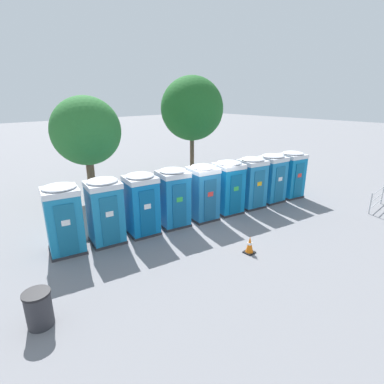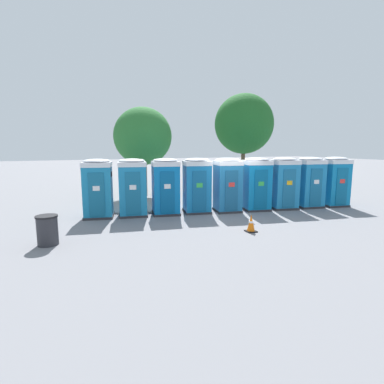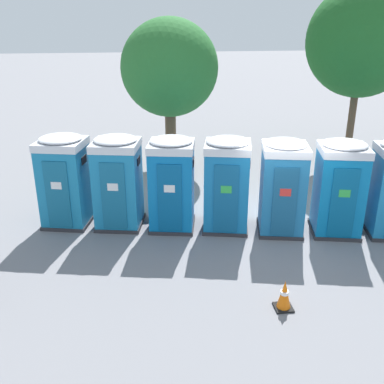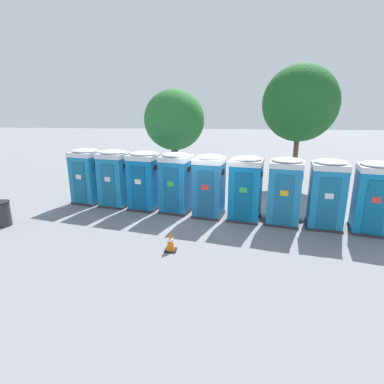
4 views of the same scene
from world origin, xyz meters
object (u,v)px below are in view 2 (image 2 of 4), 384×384
at_px(portapotty_0, 98,188).
at_px(portapotty_6, 283,183).
at_px(portapotty_5, 256,184).
at_px(portapotty_8, 335,181).
at_px(street_tree_0, 244,124).
at_px(traffic_cone, 251,223).
at_px(portapotty_3, 197,185).
at_px(trash_can, 47,230).
at_px(portapotty_1, 133,187).
at_px(portapotty_2, 166,186).
at_px(portapotty_7, 309,182).
at_px(street_tree_1, 143,137).
at_px(portapotty_4, 227,185).

relative_size(portapotty_0, portapotty_6, 1.00).
distance_m(portapotty_5, portapotty_8, 4.40).
xyz_separation_m(street_tree_0, traffic_cone, (-5.49, -8.96, -4.26)).
bearing_deg(portapotty_3, street_tree_0, 41.25).
bearing_deg(trash_can, portapotty_5, 10.98).
relative_size(portapotty_1, portapotty_3, 1.00).
xyz_separation_m(portapotty_2, portapotty_3, (1.45, -0.24, -0.00)).
distance_m(portapotty_3, portapotty_6, 4.40).
xyz_separation_m(portapotty_7, traffic_cone, (-5.31, -2.63, -0.97)).
height_order(portapotty_2, portapotty_7, same).
height_order(portapotty_2, portapotty_6, same).
xyz_separation_m(portapotty_5, portapotty_6, (1.44, -0.26, -0.00)).
relative_size(portapotty_2, portapotty_3, 1.00).
relative_size(portapotty_7, traffic_cone, 3.97).
bearing_deg(portapotty_1, portapotty_0, 168.62).
xyz_separation_m(portapotty_0, trash_can, (-1.93, -3.23, -0.81)).
bearing_deg(portapotty_3, portapotty_1, 169.35).
distance_m(street_tree_0, street_tree_1, 7.03).
xyz_separation_m(portapotty_2, street_tree_0, (7.37, 4.96, 3.28)).
relative_size(portapotty_4, portapotty_5, 1.00).
bearing_deg(portapotty_7, street_tree_0, 88.41).
relative_size(portapotty_0, portapotty_4, 1.00).
bearing_deg(portapotty_0, portapotty_5, -11.54).
relative_size(trash_can, traffic_cone, 1.47).
bearing_deg(portapotty_0, portapotty_6, -11.35).
bearing_deg(portapotty_2, portapotty_1, 168.13).
distance_m(portapotty_3, trash_can, 6.74).
relative_size(portapotty_8, street_tree_1, 0.47).
bearing_deg(portapotty_2, street_tree_0, 33.92).
relative_size(portapotty_1, portapotty_6, 1.00).
bearing_deg(portapotty_6, street_tree_0, 75.08).
bearing_deg(portapotty_7, portapotty_0, 169.03).
bearing_deg(portapotty_6, portapotty_3, 168.20).
relative_size(portapotty_4, portapotty_7, 1.00).
relative_size(portapotty_2, portapotty_7, 1.00).
xyz_separation_m(portapotty_0, portapotty_4, (5.74, -1.21, 0.00)).
height_order(portapotty_3, street_tree_1, street_tree_1).
xyz_separation_m(portapotty_0, portapotty_8, (11.50, -2.26, 0.00)).
height_order(portapotty_5, portapotty_8, same).
distance_m(portapotty_5, trash_can, 9.31).
distance_m(portapotty_7, street_tree_0, 7.13).
xyz_separation_m(portapotty_4, portapotty_7, (4.33, -0.74, -0.00)).
distance_m(portapotty_0, street_tree_1, 6.33).
distance_m(street_tree_0, traffic_cone, 11.33).
distance_m(portapotty_1, street_tree_1, 5.96).
bearing_deg(trash_can, portapotty_2, 28.85).
height_order(street_tree_0, street_tree_1, street_tree_0).
height_order(portapotty_1, portapotty_4, same).
height_order(street_tree_0, traffic_cone, street_tree_0).
relative_size(portapotty_3, portapotty_8, 1.00).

